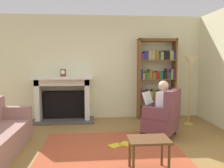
# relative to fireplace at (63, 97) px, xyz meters

# --- Properties ---
(ground) EXTENTS (14.00, 14.00, 0.00)m
(ground) POSITION_rel_fireplace_xyz_m (1.05, -2.30, -0.60)
(ground) COLOR olive
(back_wall) EXTENTS (5.60, 0.10, 2.70)m
(back_wall) POSITION_rel_fireplace_xyz_m (1.05, 0.25, 0.75)
(back_wall) COLOR beige
(back_wall) RESTS_ON ground
(area_rug) EXTENTS (2.40, 1.80, 0.01)m
(area_rug) POSITION_rel_fireplace_xyz_m (1.05, -2.00, -0.59)
(area_rug) COLOR #A44629
(area_rug) RESTS_ON ground
(fireplace) EXTENTS (1.54, 0.64, 1.14)m
(fireplace) POSITION_rel_fireplace_xyz_m (0.00, 0.00, 0.00)
(fireplace) COLOR #4C4742
(fireplace) RESTS_ON ground
(mantel_clock) EXTENTS (0.14, 0.14, 0.18)m
(mantel_clock) POSITION_rel_fireplace_xyz_m (0.02, -0.10, 0.63)
(mantel_clock) COLOR brown
(mantel_clock) RESTS_ON fireplace
(bookshelf) EXTENTS (0.99, 0.32, 2.10)m
(bookshelf) POSITION_rel_fireplace_xyz_m (2.44, 0.03, 0.43)
(bookshelf) COLOR brown
(bookshelf) RESTS_ON ground
(armchair_reading) EXTENTS (0.88, 0.88, 0.97)m
(armchair_reading) POSITION_rel_fireplace_xyz_m (2.17, -1.42, -0.18)
(armchair_reading) COLOR #331E14
(armchair_reading) RESTS_ON ground
(seated_reader) EXTENTS (0.59, 0.56, 1.14)m
(seated_reader) POSITION_rel_fireplace_xyz_m (2.07, -1.35, 0.02)
(seated_reader) COLOR white
(seated_reader) RESTS_ON ground
(side_table) EXTENTS (0.56, 0.39, 0.48)m
(side_table) POSITION_rel_fireplace_xyz_m (1.51, -2.83, -0.20)
(side_table) COLOR brown
(side_table) RESTS_ON ground
(scattered_books) EXTENTS (0.54, 0.31, 0.04)m
(scattered_books) POSITION_rel_fireplace_xyz_m (1.30, -1.89, -0.57)
(scattered_books) COLOR gold
(scattered_books) RESTS_ON area_rug
(floor_lamp) EXTENTS (0.32, 0.32, 1.65)m
(floor_lamp) POSITION_rel_fireplace_xyz_m (3.02, -0.67, 0.79)
(floor_lamp) COLOR #B7933F
(floor_lamp) RESTS_ON ground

